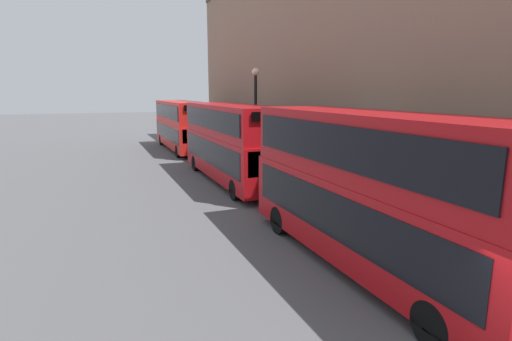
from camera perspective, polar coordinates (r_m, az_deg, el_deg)
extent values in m
cube|color=#A80F14|center=(11.96, 15.86, -6.65)|extent=(2.55, 10.32, 2.28)
cube|color=#A80F14|center=(11.51, 16.41, 3.27)|extent=(2.50, 10.12, 1.88)
cube|color=black|center=(11.88, 15.93, -5.39)|extent=(2.59, 9.50, 1.28)
cube|color=black|center=(11.50, 16.44, 3.73)|extent=(2.59, 9.50, 1.13)
cylinder|color=black|center=(9.25, 24.03, -19.44)|extent=(0.30, 1.00, 1.00)
cylinder|color=black|center=(10.85, 32.62, -15.57)|extent=(0.30, 1.00, 1.00)
cylinder|color=black|center=(14.57, 3.39, -7.08)|extent=(0.30, 1.00, 1.00)
cylinder|color=black|center=(15.64, 10.89, -5.98)|extent=(0.30, 1.00, 1.00)
cube|color=#A80F14|center=(22.66, -3.59, 2.14)|extent=(2.55, 10.93, 2.30)
cube|color=#A80F14|center=(22.43, -3.65, 7.19)|extent=(2.50, 10.72, 1.71)
cube|color=black|center=(22.62, -3.60, 2.83)|extent=(2.59, 10.06, 1.29)
cube|color=black|center=(22.43, -3.66, 7.41)|extent=(2.59, 10.06, 1.03)
cube|color=black|center=(17.59, 2.09, 1.03)|extent=(2.17, 0.06, 1.15)
cube|color=black|center=(17.35, 2.14, 7.73)|extent=(1.78, 0.06, 0.41)
cylinder|color=black|center=(18.92, -3.02, -2.77)|extent=(0.30, 1.00, 1.00)
cylinder|color=black|center=(19.75, 3.16, -2.17)|extent=(0.30, 1.00, 1.00)
cylinder|color=black|center=(26.19, -8.62, 1.05)|extent=(0.30, 1.00, 1.00)
cylinder|color=black|center=(26.80, -3.94, 1.39)|extent=(0.30, 1.00, 1.00)
cube|color=red|center=(35.63, -10.61, 5.10)|extent=(2.55, 11.23, 2.06)
cube|color=red|center=(35.48, -10.72, 8.22)|extent=(2.50, 11.00, 1.82)
cube|color=black|center=(35.61, -10.62, 5.50)|extent=(2.59, 10.33, 1.16)
cube|color=black|center=(35.48, -10.73, 8.36)|extent=(2.59, 10.33, 1.09)
cube|color=black|center=(30.17, -8.45, 4.88)|extent=(2.17, 0.06, 1.03)
cube|color=black|center=(30.01, -8.56, 8.81)|extent=(1.78, 0.06, 0.44)
cylinder|color=black|center=(31.61, -11.05, 2.71)|extent=(0.30, 1.00, 1.00)
cylinder|color=black|center=(32.12, -7.11, 2.97)|extent=(0.30, 1.00, 1.00)
cylinder|color=black|center=(39.46, -13.36, 4.28)|extent=(0.30, 1.00, 1.00)
cylinder|color=black|center=(39.86, -10.16, 4.48)|extent=(0.30, 1.00, 1.00)
cylinder|color=black|center=(24.25, -0.06, 6.32)|extent=(0.18, 0.18, 5.98)
sphere|color=beige|center=(24.19, -0.06, 13.92)|extent=(0.44, 0.44, 0.44)
cylinder|color=#334C6B|center=(18.44, 10.13, -2.74)|extent=(0.36, 0.36, 1.35)
sphere|color=tan|center=(18.27, 10.22, -0.35)|extent=(0.22, 0.22, 0.22)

